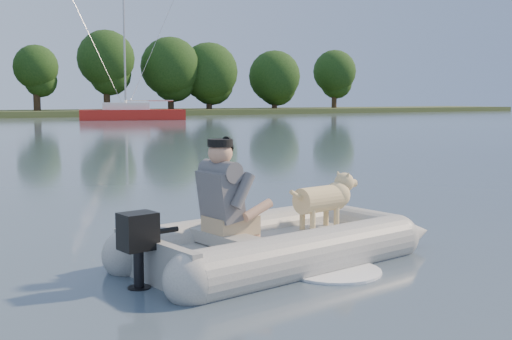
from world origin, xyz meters
TOP-DOWN VIEW (x-y plane):
  - water at (0.00, 0.00)m, footprint 160.00×160.00m
  - treeline at (8.87, 61.06)m, footprint 93.97×7.35m
  - dinghy at (-0.77, 0.38)m, footprint 5.09×3.71m
  - man at (-1.50, 0.35)m, footprint 0.82×0.73m
  - dog at (-0.11, 0.51)m, footprint 1.00×0.46m
  - outboard_motor at (-2.49, 0.18)m, footprint 0.46×0.35m
  - sailboat at (15.52, 46.05)m, footprint 9.03×5.10m

SIDE VIEW (x-z plane):
  - water at x=0.00m, z-range 0.00..0.00m
  - outboard_motor at x=-2.49m, z-range -0.09..0.73m
  - sailboat at x=15.52m, z-range -5.43..6.47m
  - dog at x=-0.11m, z-range 0.22..0.86m
  - dinghy at x=-0.77m, z-range -0.10..1.34m
  - man at x=-1.50m, z-range 0.25..1.37m
  - treeline at x=8.87m, z-range 0.66..9.93m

